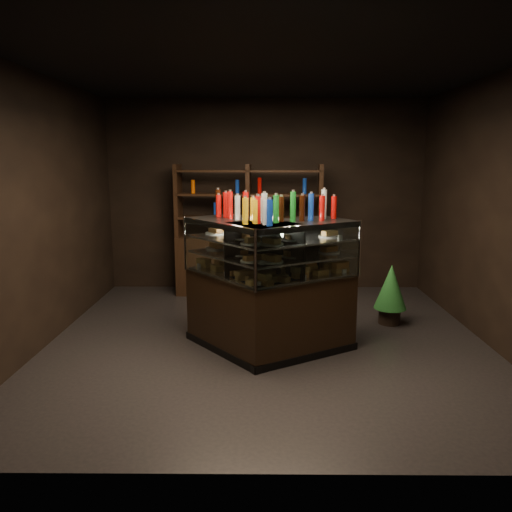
{
  "coord_description": "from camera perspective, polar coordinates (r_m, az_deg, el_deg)",
  "views": [
    {
      "loc": [
        -0.08,
        -5.49,
        2.06
      ],
      "look_at": [
        -0.13,
        -0.42,
        1.08
      ],
      "focal_mm": 35.0,
      "sensor_mm": 36.0,
      "label": 1
    }
  ],
  "objects": [
    {
      "name": "bottles_top",
      "position": [
        5.24,
        1.28,
        5.56
      ],
      "size": [
        1.4,
        0.9,
        0.3
      ],
      "color": "#0F38B2",
      "rests_on": "display_case"
    },
    {
      "name": "food_display",
      "position": [
        5.3,
        1.24,
        0.24
      ],
      "size": [
        1.57,
        1.04,
        0.44
      ],
      "color": "#D3984C",
      "rests_on": "display_case"
    },
    {
      "name": "ground",
      "position": [
        5.86,
        1.31,
        -9.67
      ],
      "size": [
        5.0,
        5.0,
        0.0
      ],
      "primitive_type": "plane",
      "color": "black",
      "rests_on": "ground"
    },
    {
      "name": "back_shelving",
      "position": [
        7.68,
        -0.85,
        0.04
      ],
      "size": [
        2.23,
        0.54,
        2.0
      ],
      "rotation": [
        0.0,
        0.0,
        -0.05
      ],
      "color": "black",
      "rests_on": "ground"
    },
    {
      "name": "room_shell",
      "position": [
        5.49,
        1.4,
        9.66
      ],
      "size": [
        5.02,
        5.02,
        3.01
      ],
      "color": "black",
      "rests_on": "ground"
    },
    {
      "name": "display_case",
      "position": [
        5.45,
        1.22,
        -5.93
      ],
      "size": [
        1.95,
        1.44,
        1.44
      ],
      "rotation": [
        0.0,
        0.0,
        -0.17
      ],
      "color": "black",
      "rests_on": "ground"
    },
    {
      "name": "potted_conifer",
      "position": [
        6.54,
        15.17,
        -3.31
      ],
      "size": [
        0.41,
        0.41,
        0.87
      ],
      "rotation": [
        0.0,
        0.0,
        0.14
      ],
      "color": "black",
      "rests_on": "ground"
    }
  ]
}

